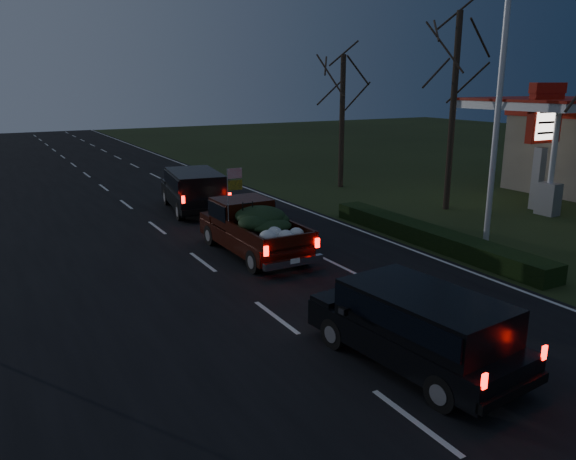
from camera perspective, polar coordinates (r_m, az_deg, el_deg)
name	(u,v)px	position (r m, az deg, el deg)	size (l,w,h in m)	color
ground	(276,318)	(13.91, -1.22, -8.91)	(120.00, 120.00, 0.00)	black
road_asphalt	(276,317)	(13.91, -1.22, -8.87)	(14.00, 120.00, 0.02)	black
hedge_row	(430,236)	(20.51, 14.24, -0.62)	(1.00, 10.00, 0.60)	black
light_pole	(500,86)	(20.37, 20.76, 13.56)	(0.50, 0.90, 9.16)	silver
gas_price_pylon	(544,125)	(27.38, 24.57, 9.67)	(2.00, 0.41, 5.57)	gray
gas_canopy	(555,110)	(29.56, 25.47, 10.99)	(7.10, 6.10, 4.88)	silver
bare_tree_mid	(456,64)	(25.98, 16.73, 15.87)	(3.60, 3.60, 8.50)	black
bare_tree_far	(343,89)	(30.71, 5.58, 14.05)	(3.60, 3.60, 7.00)	black
pickup_truck	(253,225)	(18.66, -3.57, 0.46)	(1.95, 5.02, 2.62)	black
lead_suv	(194,187)	(25.22, -9.49, 4.35)	(2.82, 5.34, 1.46)	black
rear_suv	(420,321)	(11.58, 13.24, -9.03)	(2.43, 4.72, 1.31)	black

